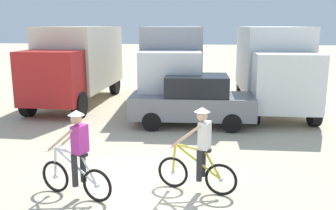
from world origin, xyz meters
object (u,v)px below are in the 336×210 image
(cyclist_orange_shirt, at_px, (77,158))
(cyclist_cowboy_hat, at_px, (199,153))
(box_truck_grey_hauler, at_px, (173,62))
(box_truck_cream_rv, at_px, (78,61))
(sedan_parked, at_px, (193,101))
(box_truck_white_box, at_px, (272,63))

(cyclist_orange_shirt, relative_size, cyclist_cowboy_hat, 1.00)
(box_truck_grey_hauler, bearing_deg, cyclist_cowboy_hat, -79.87)
(box_truck_cream_rv, relative_size, sedan_parked, 1.58)
(sedan_parked, xyz_separation_m, cyclist_cowboy_hat, (0.44, -5.24, -0.04))
(box_truck_cream_rv, xyz_separation_m, box_truck_grey_hauler, (4.19, 0.20, 0.00))
(box_truck_cream_rv, bearing_deg, cyclist_orange_shirt, -69.87)
(box_truck_grey_hauler, relative_size, cyclist_orange_shirt, 3.80)
(box_truck_white_box, bearing_deg, cyclist_orange_shirt, -119.10)
(sedan_parked, bearing_deg, cyclist_cowboy_hat, -85.15)
(box_truck_white_box, relative_size, cyclist_orange_shirt, 3.75)
(box_truck_grey_hauler, bearing_deg, box_truck_white_box, -4.20)
(box_truck_cream_rv, bearing_deg, box_truck_grey_hauler, 2.79)
(box_truck_cream_rv, relative_size, cyclist_cowboy_hat, 3.71)
(sedan_parked, distance_m, cyclist_cowboy_hat, 5.26)
(box_truck_cream_rv, distance_m, sedan_parked, 6.32)
(box_truck_grey_hauler, distance_m, sedan_parked, 3.81)
(box_truck_cream_rv, height_order, box_truck_grey_hauler, same)
(box_truck_cream_rv, xyz_separation_m, box_truck_white_box, (8.35, -0.10, 0.00))
(box_truck_grey_hauler, bearing_deg, cyclist_orange_shirt, -95.19)
(box_truck_grey_hauler, height_order, cyclist_orange_shirt, box_truck_grey_hauler)
(box_truck_white_box, distance_m, cyclist_orange_shirt, 10.36)
(cyclist_orange_shirt, bearing_deg, sedan_parked, 71.33)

